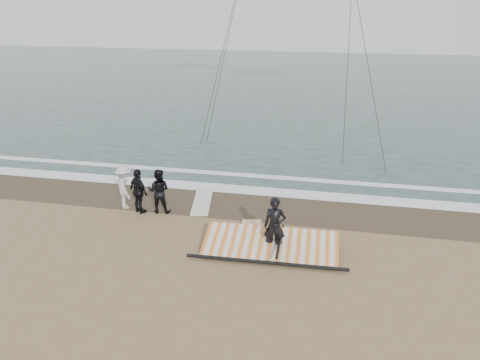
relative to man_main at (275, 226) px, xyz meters
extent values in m
plane|color=#8C704C|center=(-0.67, -1.13, -0.92)|extent=(120.00, 120.00, 0.00)
cube|color=#233838|center=(-0.67, 31.87, -0.91)|extent=(120.00, 54.00, 0.02)
cube|color=#4C3D2B|center=(-0.67, 3.37, -0.92)|extent=(120.00, 2.80, 0.01)
cube|color=white|center=(-0.67, 4.77, -0.90)|extent=(120.00, 0.90, 0.01)
cube|color=white|center=(-0.67, 6.47, -0.90)|extent=(120.00, 0.45, 0.01)
imported|color=black|center=(0.00, 0.00, 0.00)|extent=(0.68, 0.46, 1.85)
cube|color=silver|center=(-0.86, 0.82, -0.88)|extent=(1.07, 2.44, 0.09)
cube|color=silver|center=(-3.25, 3.24, -0.87)|extent=(1.09, 2.55, 0.10)
imported|color=black|center=(-4.55, 2.11, -0.08)|extent=(0.88, 0.72, 1.68)
imported|color=black|center=(-5.25, 1.91, -0.08)|extent=(1.06, 0.89, 1.70)
imported|color=beige|center=(-5.95, 2.21, -0.08)|extent=(1.15, 1.24, 1.68)
cube|color=black|center=(-0.32, 0.57, -0.87)|extent=(2.87, 0.77, 0.11)
cube|color=orange|center=(-0.12, -0.03, -0.62)|extent=(4.22, 1.74, 0.44)
cylinder|color=black|center=(-0.12, -0.81, -0.81)|extent=(4.83, 0.26, 0.11)
cylinder|color=black|center=(0.18, -0.03, -0.47)|extent=(0.15, 2.09, 0.09)
cylinder|color=#262626|center=(2.03, 15.07, 3.56)|extent=(0.04, 0.04, 15.37)
cylinder|color=#262626|center=(3.00, 14.75, 3.56)|extent=(0.04, 0.04, 16.03)
cylinder|color=#262626|center=(-5.33, 17.05, 4.36)|extent=(0.04, 0.04, 15.50)
cylinder|color=#262626|center=(-5.40, 16.69, 4.36)|extent=(0.04, 0.04, 16.04)
camera|label=1|loc=(1.55, -12.72, 6.48)|focal=35.00mm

